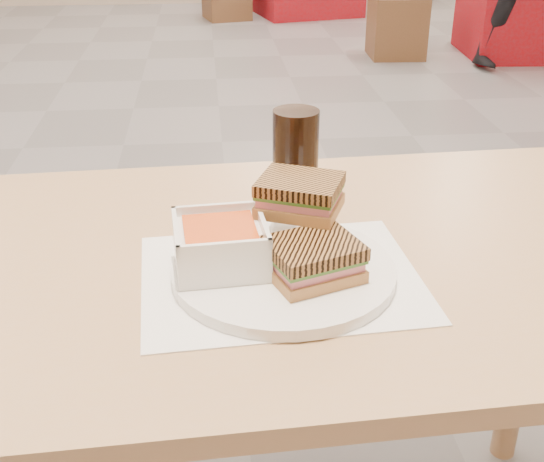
{
  "coord_description": "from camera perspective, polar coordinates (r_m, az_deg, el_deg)",
  "views": [
    {
      "loc": [
        -0.06,
        -2.79,
        1.23
      ],
      "look_at": [
        0.01,
        -2.0,
        0.82
      ],
      "focal_mm": 46.15,
      "sensor_mm": 36.0,
      "label": 1
    }
  ],
  "objects": [
    {
      "name": "tray_liner",
      "position": [
        0.92,
        0.72,
        -3.82
      ],
      "size": [
        0.38,
        0.31,
        0.0
      ],
      "color": "white",
      "rests_on": "main_table"
    },
    {
      "name": "bg_chair_1l",
      "position": [
        5.48,
        10.15,
        16.08
      ],
      "size": [
        0.4,
        0.4,
        0.44
      ],
      "color": "brown",
      "rests_on": "ground"
    },
    {
      "name": "main_table",
      "position": [
        1.05,
        2.48,
        -7.04
      ],
      "size": [
        1.23,
        0.75,
        0.75
      ],
      "color": "tan",
      "rests_on": "ground"
    },
    {
      "name": "panini_lower",
      "position": [
        0.89,
        3.38,
        -2.34
      ],
      "size": [
        0.14,
        0.12,
        0.05
      ],
      "color": "#BE8345",
      "rests_on": "plate"
    },
    {
      "name": "plate",
      "position": [
        0.92,
        0.94,
        -3.29
      ],
      "size": [
        0.3,
        0.3,
        0.02
      ],
      "color": "white",
      "rests_on": "tray_liner"
    },
    {
      "name": "bg_table_1",
      "position": [
        5.75,
        19.67,
        16.77
      ],
      "size": [
        0.83,
        0.83,
        0.69
      ],
      "color": "#9F040C",
      "rests_on": "ground"
    },
    {
      "name": "soup_bowl",
      "position": [
        0.91,
        -4.22,
        -1.25
      ],
      "size": [
        0.13,
        0.13,
        0.06
      ],
      "color": "white",
      "rests_on": "plate"
    },
    {
      "name": "cola_glass",
      "position": [
        1.11,
        1.93,
        5.96
      ],
      "size": [
        0.07,
        0.07,
        0.16
      ],
      "color": "black",
      "rests_on": "main_table"
    },
    {
      "name": "panini_upper",
      "position": [
        0.94,
        2.28,
        2.96
      ],
      "size": [
        0.13,
        0.12,
        0.05
      ],
      "color": "#BE8345",
      "rests_on": "panini_lower"
    }
  ]
}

